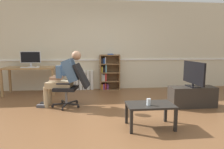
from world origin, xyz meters
name	(u,v)px	position (x,y,z in m)	size (l,w,h in m)	color
ground_plane	(109,119)	(0.00, 0.00, 0.00)	(18.00, 18.00, 0.00)	brown
back_wall	(101,46)	(0.00, 2.65, 1.35)	(12.00, 0.13, 2.70)	beige
computer_desk	(30,71)	(-1.99, 2.15, 0.65)	(1.40, 0.63, 0.76)	#9E7547
imac_monitor	(31,58)	(-1.99, 2.23, 1.01)	(0.56, 0.14, 0.43)	silver
keyboard	(29,67)	(-1.97, 2.01, 0.77)	(0.42, 0.12, 0.02)	white
computer_mouse	(38,67)	(-1.74, 2.03, 0.77)	(0.06, 0.10, 0.03)	white
bookshelf	(108,73)	(0.21, 2.44, 0.53)	(0.60, 0.29, 1.11)	brown
radiator	(81,80)	(-0.63, 2.54, 0.30)	(0.76, 0.08, 0.59)	white
office_chair	(73,83)	(-0.71, 0.83, 0.52)	(0.86, 0.62, 0.96)	black
person_seated	(64,77)	(-0.90, 0.86, 0.65)	(0.99, 0.46, 1.23)	tan
tv_stand	(192,97)	(1.90, 0.54, 0.22)	(0.99, 0.37, 0.45)	#2D2823
tv_screen	(194,74)	(1.90, 0.54, 0.73)	(0.20, 0.82, 0.55)	black
coffee_table	(150,107)	(0.63, -0.45, 0.34)	(0.76, 0.47, 0.39)	black
drinking_glass	(149,102)	(0.58, -0.52, 0.45)	(0.07, 0.07, 0.11)	silver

